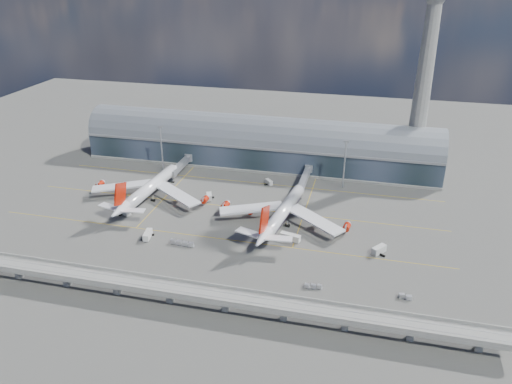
% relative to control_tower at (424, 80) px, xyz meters
% --- Properties ---
extents(ground, '(500.00, 500.00, 0.00)m').
position_rel_control_tower_xyz_m(ground, '(-85.00, -83.00, -51.64)').
color(ground, '#474744').
rests_on(ground, ground).
extents(taxi_lines, '(200.00, 80.12, 0.01)m').
position_rel_control_tower_xyz_m(taxi_lines, '(-85.00, -60.89, -51.63)').
color(taxi_lines, gold).
rests_on(taxi_lines, ground).
extents(terminal, '(200.00, 30.00, 28.00)m').
position_rel_control_tower_xyz_m(terminal, '(-85.00, -5.01, -40.30)').
color(terminal, '#1E2B32').
rests_on(terminal, ground).
extents(control_tower, '(19.00, 19.00, 103.00)m').
position_rel_control_tower_xyz_m(control_tower, '(0.00, 0.00, 0.00)').
color(control_tower, gray).
rests_on(control_tower, ground).
extents(guideway, '(220.00, 8.50, 7.20)m').
position_rel_control_tower_xyz_m(guideway, '(-85.00, -138.00, -46.34)').
color(guideway, gray).
rests_on(guideway, ground).
extents(floodlight_mast_left, '(3.00, 0.70, 25.70)m').
position_rel_control_tower_xyz_m(floodlight_mast_left, '(-135.00, -28.00, -38.00)').
color(floodlight_mast_left, gray).
rests_on(floodlight_mast_left, ground).
extents(floodlight_mast_right, '(3.00, 0.70, 25.70)m').
position_rel_control_tower_xyz_m(floodlight_mast_right, '(-35.00, -28.00, -38.00)').
color(floodlight_mast_right, gray).
rests_on(floodlight_mast_right, ground).
extents(airliner_left, '(61.22, 64.33, 19.59)m').
position_rel_control_tower_xyz_m(airliner_left, '(-126.68, -64.55, -46.04)').
color(airliner_left, white).
rests_on(airliner_left, ground).
extents(airliner_right, '(60.50, 63.28, 20.08)m').
position_rel_control_tower_xyz_m(airliner_right, '(-58.10, -73.34, -46.43)').
color(airliner_right, white).
rests_on(airliner_right, ground).
extents(jet_bridge_left, '(4.40, 28.00, 7.25)m').
position_rel_control_tower_xyz_m(jet_bridge_left, '(-123.02, -29.88, -46.46)').
color(jet_bridge_left, gray).
rests_on(jet_bridge_left, ground).
extents(jet_bridge_right, '(4.40, 32.00, 7.25)m').
position_rel_control_tower_xyz_m(jet_bridge_right, '(-54.38, -31.82, -46.46)').
color(jet_bridge_right, gray).
rests_on(jet_bridge_right, ground).
extents(service_truck_0, '(3.65, 7.64, 3.04)m').
position_rel_control_tower_xyz_m(service_truck_0, '(-111.06, -99.91, -50.07)').
color(service_truck_0, beige).
rests_on(service_truck_0, ground).
extents(service_truck_1, '(6.01, 4.64, 3.17)m').
position_rel_control_tower_xyz_m(service_truck_1, '(-130.27, -82.66, -50.04)').
color(service_truck_1, beige).
rests_on(service_truck_1, ground).
extents(service_truck_2, '(9.01, 4.45, 3.14)m').
position_rel_control_tower_xyz_m(service_truck_2, '(-51.92, -87.46, -50.00)').
color(service_truck_2, beige).
rests_on(service_truck_2, ground).
extents(service_truck_3, '(6.06, 6.89, 3.23)m').
position_rel_control_tower_xyz_m(service_truck_3, '(-15.48, -88.92, -49.98)').
color(service_truck_3, beige).
rests_on(service_truck_3, ground).
extents(service_truck_4, '(4.27, 5.98, 3.16)m').
position_rel_control_tower_xyz_m(service_truck_4, '(-97.71, -58.14, -50.04)').
color(service_truck_4, beige).
rests_on(service_truck_4, ground).
extents(service_truck_5, '(4.89, 5.24, 2.51)m').
position_rel_control_tower_xyz_m(service_truck_5, '(-73.04, -33.25, -50.35)').
color(service_truck_5, beige).
rests_on(service_truck_5, ground).
extents(cargo_train_0, '(11.00, 2.50, 1.82)m').
position_rel_control_tower_xyz_m(cargo_train_0, '(-94.91, -101.78, -50.69)').
color(cargo_train_0, gray).
rests_on(cargo_train_0, ground).
extents(cargo_train_1, '(6.75, 2.25, 1.48)m').
position_rel_control_tower_xyz_m(cargo_train_1, '(-37.94, -118.46, -50.86)').
color(cargo_train_1, gray).
rests_on(cargo_train_1, ground).
extents(cargo_train_2, '(4.91, 2.50, 1.60)m').
position_rel_control_tower_xyz_m(cargo_train_2, '(-5.82, -117.04, -50.80)').
color(cargo_train_2, gray).
rests_on(cargo_train_2, ground).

